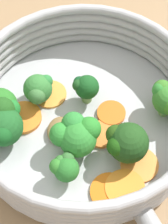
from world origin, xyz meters
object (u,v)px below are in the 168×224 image
broccoli_floret_1 (85,87)px  broccoli_floret_2 (3,124)px  carrot_slice_0 (125,188)px  carrot_slice_2 (139,165)px  skillet (84,121)px  broccoli_floret_3 (77,135)px  carrot_slice_1 (23,117)px  broccoli_floret_0 (126,143)px  broccoli_floret_7 (38,90)px  mushroom_piece_0 (59,129)px  carrot_slice_5 (101,134)px  broccoli_floret_5 (65,168)px  carrot_slice_4 (50,94)px  broccoli_floret_6 (1,108)px  carrot_slice_6 (110,192)px  carrot_slice_3 (111,113)px  broccoli_floret_4 (167,99)px

broccoli_floret_1 → broccoli_floret_2: broccoli_floret_2 is taller
carrot_slice_0 → carrot_slice_2: (-0.03, 0.00, -0.00)m
skillet → broccoli_floret_3: bearing=20.6°
broccoli_floret_1 → broccoli_floret_2: bearing=-27.7°
carrot_slice_1 → broccoli_floret_0: bearing=100.5°
broccoli_floret_7 → mushroom_piece_0: 0.06m
skillet → carrot_slice_2: carrot_slice_2 is taller
carrot_slice_5 → broccoli_floret_2: broccoli_floret_2 is taller
broccoli_floret_7 → carrot_slice_2: bearing=85.1°
skillet → broccoli_floret_5: broccoli_floret_5 is taller
skillet → carrot_slice_5: 0.03m
carrot_slice_5 → carrot_slice_4: bearing=-100.5°
broccoli_floret_3 → broccoli_floret_6: broccoli_floret_3 is taller
carrot_slice_0 → carrot_slice_2: bearing=179.6°
carrot_slice_2 → carrot_slice_6: (0.05, -0.01, 0.00)m
carrot_slice_3 → broccoli_floret_6: 0.13m
carrot_slice_6 → carrot_slice_1: bearing=-100.4°
carrot_slice_4 → broccoli_floret_2: broccoli_floret_2 is taller
broccoli_floret_3 → broccoli_floret_1: bearing=-156.1°
carrot_slice_2 → broccoli_floret_0: bearing=-98.1°
carrot_slice_0 → broccoli_floret_3: bearing=-102.2°
carrot_slice_3 → broccoli_floret_7: size_ratio=0.85×
carrot_slice_4 → broccoli_floret_7: broccoli_floret_7 is taller
carrot_slice_4 → carrot_slice_3: bearing=101.1°
carrot_slice_1 → carrot_slice_3: size_ratio=1.27×
carrot_slice_5 → broccoli_floret_6: broccoli_floret_6 is taller
broccoli_floret_5 → mushroom_piece_0: (-0.04, -0.04, -0.02)m
broccoli_floret_3 → carrot_slice_2: bearing=104.1°
carrot_slice_2 → carrot_slice_4: bearing=-100.4°
broccoli_floret_5 → broccoli_floret_7: (-0.07, -0.09, -0.00)m
mushroom_piece_0 → carrot_slice_2: bearing=97.1°
skillet → broccoli_floret_5: (0.08, 0.02, 0.03)m
carrot_slice_4 → broccoli_floret_3: 0.09m
carrot_slice_2 → broccoli_floret_6: bearing=-78.3°
skillet → carrot_slice_2: 0.09m
broccoli_floret_5 → mushroom_piece_0: broccoli_floret_5 is taller
skillet → broccoli_floret_7: size_ratio=6.33×
carrot_slice_5 → broccoli_floret_5: bearing=-6.2°
broccoli_floret_7 → broccoli_floret_1: bearing=123.1°
broccoli_floret_1 → broccoli_floret_4: broccoli_floret_4 is taller
broccoli_floret_1 → broccoli_floret_4: 0.10m
broccoli_floret_5 → broccoli_floret_6: broccoli_floret_6 is taller
skillet → broccoli_floret_1: (-0.03, -0.01, 0.03)m
carrot_slice_6 → broccoli_floret_7: (-0.06, -0.14, 0.02)m
skillet → carrot_slice_6: bearing=48.8°
carrot_slice_3 → carrot_slice_1: bearing=-54.7°
broccoli_floret_6 → broccoli_floret_7: 0.05m
carrot_slice_1 → carrot_slice_2: size_ratio=1.02×
broccoli_floret_4 → carrot_slice_5: bearing=-34.9°
broccoli_floret_3 → broccoli_floret_4: (-0.10, 0.06, 0.00)m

